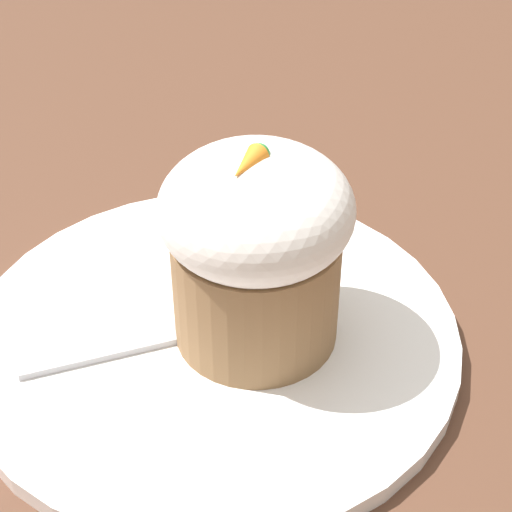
{
  "coord_description": "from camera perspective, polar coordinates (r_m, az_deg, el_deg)",
  "views": [
    {
      "loc": [
        0.29,
        0.19,
        0.33
      ],
      "look_at": [
        -0.01,
        0.02,
        0.06
      ],
      "focal_mm": 60.0,
      "sensor_mm": 36.0,
      "label": 1
    }
  ],
  "objects": [
    {
      "name": "ground_plane",
      "position": [
        0.47,
        -2.84,
        -5.75
      ],
      "size": [
        4.0,
        4.0,
        0.0
      ],
      "primitive_type": "plane",
      "color": "#513323"
    },
    {
      "name": "dessert_plate",
      "position": [
        0.47,
        -2.86,
        -5.27
      ],
      "size": [
        0.27,
        0.27,
        0.01
      ],
      "color": "white",
      "rests_on": "ground_plane"
    },
    {
      "name": "carrot_cake",
      "position": [
        0.43,
        -0.0,
        0.72
      ],
      "size": [
        0.1,
        0.1,
        0.12
      ],
      "color": "olive",
      "rests_on": "dessert_plate"
    },
    {
      "name": "spoon",
      "position": [
        0.46,
        -4.74,
        -5.07
      ],
      "size": [
        0.11,
        0.1,
        0.01
      ],
      "color": "#B7B7BC",
      "rests_on": "dessert_plate"
    }
  ]
}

